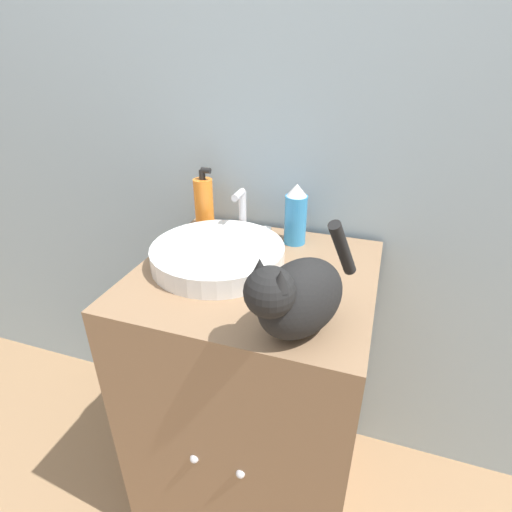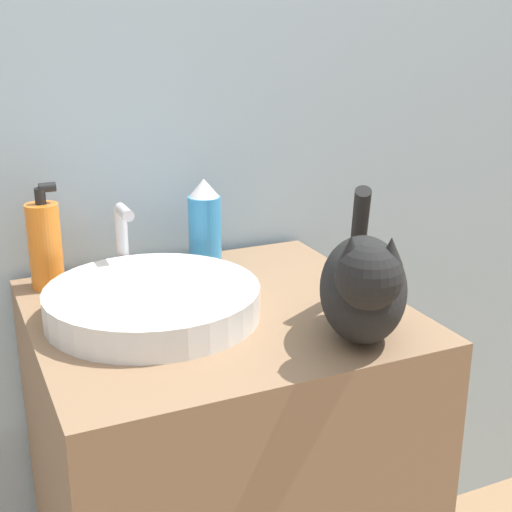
{
  "view_description": "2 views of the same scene",
  "coord_description": "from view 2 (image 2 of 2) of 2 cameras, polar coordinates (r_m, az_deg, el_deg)",
  "views": [
    {
      "loc": [
        0.3,
        -0.58,
        1.43
      ],
      "look_at": [
        0.02,
        0.26,
        0.97
      ],
      "focal_mm": 28.0,
      "sensor_mm": 36.0,
      "label": 1
    },
    {
      "loc": [
        -0.42,
        -0.79,
        1.38
      ],
      "look_at": [
        0.06,
        0.26,
        1.0
      ],
      "focal_mm": 50.0,
      "sensor_mm": 36.0,
      "label": 2
    }
  ],
  "objects": [
    {
      "name": "wall_back",
      "position": [
        1.49,
        -8.35,
        13.3
      ],
      "size": [
        6.0,
        0.05,
        2.5
      ],
      "color": "#9EB7C6",
      "rests_on": "ground_plane"
    },
    {
      "name": "faucet",
      "position": [
        1.39,
        -10.58,
        0.5
      ],
      "size": [
        0.19,
        0.08,
        0.16
      ],
      "color": "silver",
      "rests_on": "vanity_cabinet"
    },
    {
      "name": "spray_bottle",
      "position": [
        1.44,
        -4.12,
        2.44
      ],
      "size": [
        0.07,
        0.07,
        0.19
      ],
      "color": "#338CCC",
      "rests_on": "vanity_cabinet"
    },
    {
      "name": "soap_bottle",
      "position": [
        1.39,
        -16.52,
        0.89
      ],
      "size": [
        0.06,
        0.06,
        0.2
      ],
      "color": "orange",
      "rests_on": "vanity_cabinet"
    },
    {
      "name": "sink_basin",
      "position": [
        1.23,
        -8.25,
        -3.65
      ],
      "size": [
        0.37,
        0.37,
        0.05
      ],
      "color": "white",
      "rests_on": "vanity_cabinet"
    },
    {
      "name": "cat",
      "position": [
        1.12,
        8.63,
        -2.3
      ],
      "size": [
        0.22,
        0.31,
        0.23
      ],
      "rotation": [
        0.0,
        0.0,
        -2.07
      ],
      "color": "black",
      "rests_on": "vanity_cabinet"
    }
  ]
}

